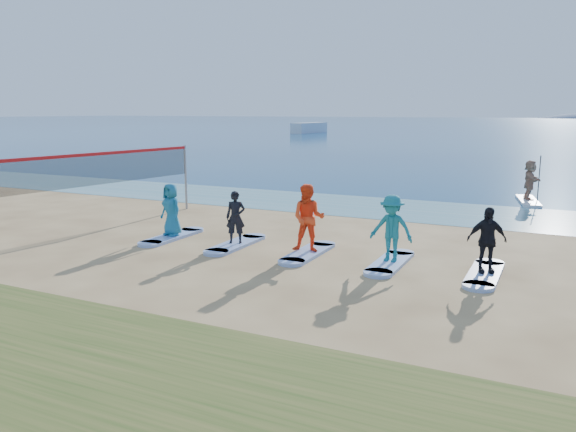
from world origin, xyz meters
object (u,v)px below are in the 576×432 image
at_px(volleyball_net, 86,171).
at_px(surfboard_1, 236,244).
at_px(surfboard_3, 390,263).
at_px(surfboard_0, 172,237).
at_px(surfboard_2, 308,253).
at_px(boat_offshore_a, 309,133).
at_px(surfboard_4, 484,274).
at_px(paddleboard, 528,201).
at_px(student_2, 308,218).
at_px(student_4, 487,240).
at_px(student_3, 391,228).
at_px(student_1, 236,217).
at_px(paddleboarder, 530,180).
at_px(student_0, 171,210).

xyz_separation_m(volleyball_net, surfboard_1, (5.65, -0.01, -1.86)).
bearing_deg(surfboard_3, surfboard_1, 180.00).
distance_m(surfboard_0, surfboard_2, 4.54).
xyz_separation_m(boat_offshore_a, surfboard_0, (29.00, -75.83, 0.04)).
xyz_separation_m(surfboard_0, surfboard_2, (4.54, 0.00, 0.00)).
bearing_deg(surfboard_3, surfboard_2, 180.00).
distance_m(surfboard_2, surfboard_4, 4.54).
height_order(paddleboard, surfboard_2, paddleboard).
distance_m(student_2, student_4, 4.55).
relative_size(student_3, surfboard_4, 0.77).
bearing_deg(student_1, surfboard_0, 155.46).
xyz_separation_m(student_1, surfboard_3, (4.54, 0.00, -0.79)).
bearing_deg(surfboard_3, volleyball_net, 179.97).
distance_m(surfboard_2, student_3, 2.44).
bearing_deg(boat_offshore_a, surfboard_1, -59.14).
relative_size(boat_offshore_a, student_1, 5.53).
distance_m(surfboard_0, student_4, 9.12).
bearing_deg(surfboard_4, volleyball_net, 179.98).
bearing_deg(student_4, surfboard_3, 155.66).
bearing_deg(surfboard_2, surfboard_1, 180.00).
xyz_separation_m(student_2, student_4, (4.54, 0.00, -0.13)).
distance_m(paddleboard, student_2, 13.05).
relative_size(paddleboarder, surfboard_0, 0.76).
xyz_separation_m(student_0, student_3, (6.82, 0.00, 0.05)).
bearing_deg(boat_offshore_a, student_0, -60.63).
bearing_deg(boat_offshore_a, surfboard_4, -54.89).
bearing_deg(volleyball_net, student_0, -0.09).
relative_size(surfboard_2, surfboard_3, 1.00).
distance_m(volleyball_net, student_1, 5.75).
bearing_deg(paddleboard, student_3, -112.13).
bearing_deg(surfboard_4, student_2, 180.00).
xyz_separation_m(paddleboard, student_0, (-9.37, -12.09, 0.82)).
bearing_deg(student_3, paddleboard, 80.63).
bearing_deg(student_2, volleyball_net, 165.81).
height_order(student_0, surfboard_2, student_0).
distance_m(surfboard_1, surfboard_2, 2.27).
height_order(paddleboard, student_4, student_4).
bearing_deg(student_0, student_2, 14.39).
height_order(student_2, student_4, student_2).
distance_m(volleyball_net, surfboard_0, 3.85).
relative_size(student_0, student_4, 1.02).
distance_m(surfboard_1, student_4, 6.87).
xyz_separation_m(student_2, surfboard_4, (4.54, 0.00, -0.96)).
height_order(paddleboard, paddleboarder, paddleboarder).
height_order(paddleboarder, surfboard_3, paddleboarder).
xyz_separation_m(boat_offshore_a, surfboard_2, (33.55, -75.83, 0.04)).
xyz_separation_m(student_1, student_2, (2.27, 0.00, 0.16)).
xyz_separation_m(boat_offshore_a, student_0, (29.00, -75.83, 0.88)).
height_order(student_0, student_3, student_3).
relative_size(surfboard_1, student_1, 1.47).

